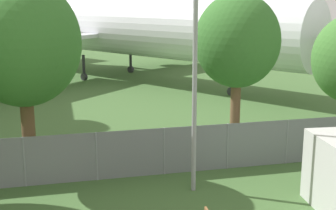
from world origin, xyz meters
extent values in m
cylinder|color=gray|center=(-5.09, 9.87, 0.92)|extent=(0.07, 0.07, 1.84)
cylinder|color=gray|center=(-2.55, 9.87, 0.92)|extent=(0.07, 0.07, 1.84)
cylinder|color=gray|center=(0.00, 9.87, 0.92)|extent=(0.07, 0.07, 1.84)
cylinder|color=gray|center=(2.55, 9.87, 0.92)|extent=(0.07, 0.07, 1.84)
cylinder|color=gray|center=(5.09, 9.87, 0.92)|extent=(0.07, 0.07, 1.84)
cube|color=slate|center=(0.00, 9.87, 0.92)|extent=(56.00, 0.01, 1.84)
cylinder|color=silver|center=(1.54, 32.07, 4.33)|extent=(23.21, 29.77, 4.49)
cube|color=silver|center=(8.49, 39.15, 3.65)|extent=(15.50, 11.17, 0.30)
cylinder|color=#939399|center=(6.42, 38.15, 2.49)|extent=(4.00, 4.46, 2.02)
cube|color=silver|center=(-7.36, 27.71, 3.65)|extent=(14.11, 13.80, 0.30)
cylinder|color=#939399|center=(-5.77, 29.36, 2.49)|extent=(4.00, 4.46, 2.02)
cube|color=silver|center=(-7.46, 44.55, 4.77)|extent=(10.11, 8.69, 0.20)
cylinder|color=#2D2D33|center=(7.90, 23.25, 1.04)|extent=(0.24, 0.24, 2.08)
cylinder|color=#2D2D33|center=(7.90, 23.25, 0.28)|extent=(0.57, 0.63, 0.56)
cylinder|color=#2D2D33|center=(2.75, 35.01, 1.04)|extent=(0.24, 0.24, 2.08)
cylinder|color=#2D2D33|center=(2.75, 35.01, 0.28)|extent=(0.57, 0.63, 0.56)
cylinder|color=#2D2D33|center=(-1.62, 31.85, 1.04)|extent=(0.24, 0.24, 2.08)
cylinder|color=#2D2D33|center=(-1.62, 31.85, 0.28)|extent=(0.57, 0.63, 0.56)
cylinder|color=brown|center=(-4.91, 10.47, 1.66)|extent=(0.49, 0.49, 3.33)
ellipsoid|color=#38702D|center=(-4.91, 10.47, 5.06)|extent=(4.08, 4.08, 4.49)
cylinder|color=brown|center=(3.41, 11.34, 1.70)|extent=(0.42, 0.42, 3.40)
ellipsoid|color=#38702D|center=(3.41, 11.34, 4.89)|extent=(3.49, 3.49, 3.84)
cylinder|color=#99999E|center=(0.65, 8.15, 4.49)|extent=(0.16, 0.16, 8.98)
camera|label=1|loc=(-3.81, -6.56, 6.58)|focal=50.00mm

